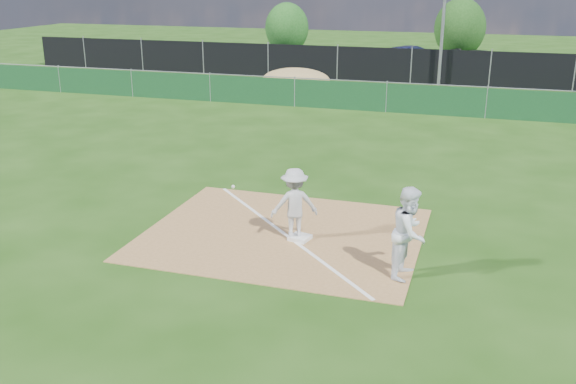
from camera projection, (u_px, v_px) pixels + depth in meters
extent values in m
plane|color=#1C410D|center=(362.00, 140.00, 22.39)|extent=(90.00, 90.00, 0.00)
cube|color=olive|center=(283.00, 234.00, 14.26)|extent=(6.00, 5.00, 0.02)
cube|color=white|center=(283.00, 233.00, 14.26)|extent=(5.01, 5.01, 0.01)
cube|color=#0F3A1B|center=(386.00, 98.00, 26.71)|extent=(44.00, 0.05, 1.20)
ellipsoid|color=#997F4A|center=(296.00, 80.00, 31.30)|extent=(3.38, 2.60, 1.17)
cube|color=black|center=(411.00, 66.00, 33.84)|extent=(46.00, 0.04, 1.80)
cube|color=black|center=(421.00, 70.00, 38.64)|extent=(46.00, 9.00, 0.01)
cylinder|color=slate|center=(444.00, 6.00, 32.15)|extent=(0.16, 0.16, 8.00)
cube|color=silver|center=(300.00, 238.00, 13.91)|extent=(0.49, 0.49, 0.09)
imported|color=silver|center=(294.00, 204.00, 13.74)|extent=(1.18, 0.99, 1.59)
sphere|color=white|center=(233.00, 187.00, 13.97)|extent=(0.08, 0.08, 0.08)
imported|color=white|center=(410.00, 232.00, 12.02)|extent=(0.82, 0.97, 1.78)
imported|color=#B8BAC1|center=(303.00, 55.00, 40.41)|extent=(4.00, 1.88, 1.32)
imported|color=black|center=(412.00, 60.00, 37.30)|extent=(4.77, 3.27, 1.49)
imported|color=black|center=(485.00, 62.00, 37.36)|extent=(4.69, 3.22, 1.26)
cylinder|color=#382316|center=(287.00, 48.00, 45.89)|extent=(0.24, 0.24, 1.02)
ellipsoid|color=#1A4F16|center=(287.00, 28.00, 45.45)|extent=(3.07, 3.07, 3.53)
cylinder|color=#382316|center=(458.00, 51.00, 43.48)|extent=(0.24, 0.24, 1.13)
ellipsoid|color=#194112|center=(460.00, 28.00, 42.99)|extent=(3.40, 3.40, 3.91)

